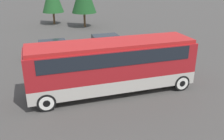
{
  "coord_description": "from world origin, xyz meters",
  "views": [
    {
      "loc": [
        -4.27,
        -13.36,
        7.04
      ],
      "look_at": [
        0.0,
        0.0,
        1.44
      ],
      "focal_mm": 40.0,
      "sensor_mm": 36.0,
      "label": 1
    }
  ],
  "objects": [
    {
      "name": "parked_car_far",
      "position": [
        2.29,
        8.77,
        0.7
      ],
      "size": [
        4.66,
        1.88,
        1.39
      ],
      "color": "maroon",
      "rests_on": "ground_plane"
    },
    {
      "name": "parked_car_near",
      "position": [
        -2.71,
        8.12,
        0.71
      ],
      "size": [
        4.46,
        1.88,
        1.4
      ],
      "color": "#7A6B5B",
      "rests_on": "ground_plane"
    },
    {
      "name": "parked_car_mid",
      "position": [
        4.35,
        6.34,
        0.72
      ],
      "size": [
        4.58,
        1.96,
        1.46
      ],
      "color": "silver",
      "rests_on": "ground_plane"
    },
    {
      "name": "tour_bus",
      "position": [
        0.1,
        -0.0,
        1.92
      ],
      "size": [
        10.04,
        2.6,
        3.21
      ],
      "color": "#B7B2A8",
      "rests_on": "ground_plane"
    },
    {
      "name": "ground_plane",
      "position": [
        0.0,
        0.0,
        0.0
      ],
      "size": [
        120.0,
        120.0,
        0.0
      ],
      "primitive_type": "plane",
      "color": "#423F3D"
    }
  ]
}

